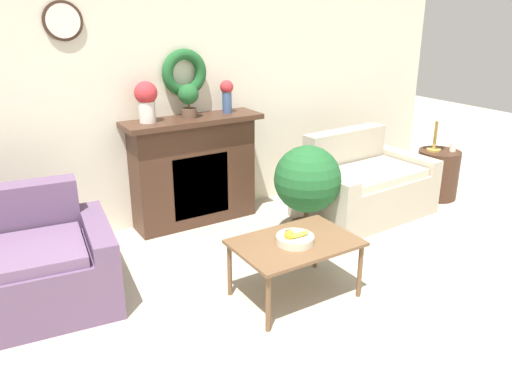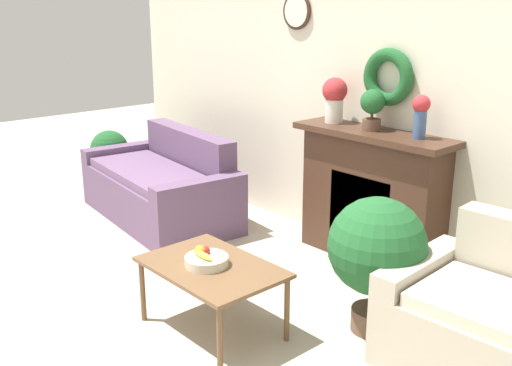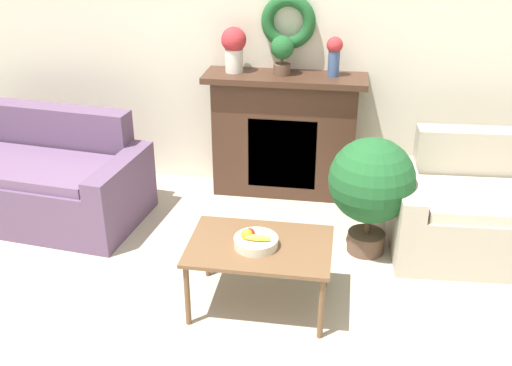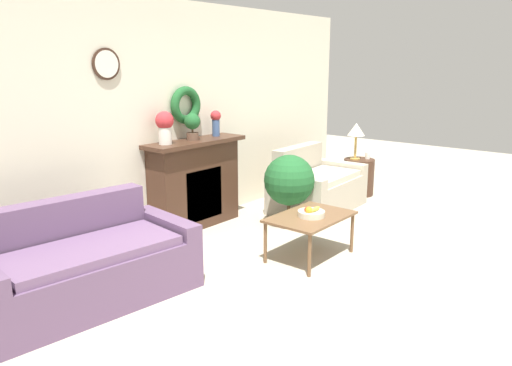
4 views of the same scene
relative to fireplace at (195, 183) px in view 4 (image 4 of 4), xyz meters
The scene contains 14 objects.
ground_plane 2.63m from the fireplace, 91.69° to the right, with size 16.00×16.00×0.00m, color #ADA38E.
wall_back 0.83m from the fireplace, 110.43° to the left, with size 6.80×0.17×2.70m.
fireplace is the anchor object (origin of this frame).
couch_left 2.13m from the fireplace, 160.13° to the right, with size 1.89×1.10×0.85m.
loveseat_right 1.77m from the fireplace, 24.74° to the right, with size 1.42×0.93×0.85m.
coffee_table 1.67m from the fireplace, 88.70° to the right, with size 0.90×0.61×0.46m.
fruit_bowl 1.69m from the fireplace, 89.64° to the right, with size 0.28×0.28×0.12m.
side_table_by_loveseat 2.80m from the fireplace, 17.22° to the right, with size 0.46×0.46×0.55m.
table_lamp 2.75m from the fireplace, 16.65° to the right, with size 0.26×0.26×0.55m.
mug 2.91m from the fireplace, 18.14° to the right, with size 0.07×0.07×0.10m.
vase_on_mantel_left 0.87m from the fireplace, behind, with size 0.21×0.21×0.37m.
vase_on_mantel_right 0.83m from the fireplace, ahead, with size 0.13×0.13×0.32m.
potted_plant_on_mantel 0.73m from the fireplace, 154.51° to the right, with size 0.19×0.19×0.32m.
potted_plant_floor_by_loveseat 1.16m from the fireplace, 50.78° to the right, with size 0.62×0.62×0.90m.
Camera 4 is at (-4.03, -1.78, 2.00)m, focal length 35.00 mm.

